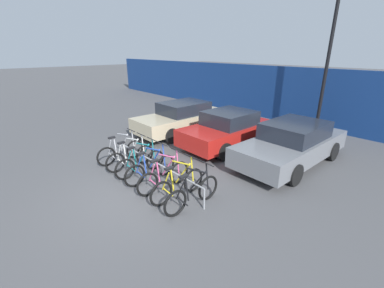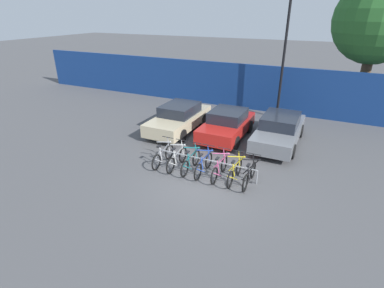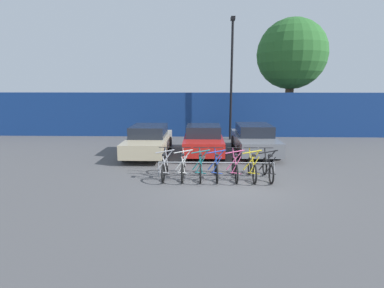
% 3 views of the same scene
% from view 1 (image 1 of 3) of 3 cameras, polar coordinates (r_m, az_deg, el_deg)
% --- Properties ---
extents(ground_plane, '(120.00, 120.00, 0.00)m').
position_cam_1_polar(ground_plane, '(7.19, -10.91, -10.33)').
color(ground_plane, '#4C4C4F').
extents(hoarding_wall, '(36.00, 0.16, 2.82)m').
position_cam_1_polar(hoarding_wall, '(13.84, 24.89, 9.22)').
color(hoarding_wall, navy).
rests_on(hoarding_wall, ground).
extents(bike_rack, '(4.18, 0.04, 0.57)m').
position_cam_1_polar(bike_rack, '(7.56, -8.28, -4.36)').
color(bike_rack, gray).
rests_on(bike_rack, ground).
extents(bicycle_silver, '(0.68, 1.71, 1.05)m').
position_cam_1_polar(bicycle_silver, '(9.02, -15.50, -1.58)').
color(bicycle_silver, black).
rests_on(bicycle_silver, ground).
extents(bicycle_white, '(0.68, 1.71, 1.05)m').
position_cam_1_polar(bicycle_white, '(8.47, -13.50, -2.81)').
color(bicycle_white, black).
rests_on(bicycle_white, ground).
extents(bicycle_teal, '(0.68, 1.71, 1.05)m').
position_cam_1_polar(bicycle_teal, '(7.98, -11.36, -4.12)').
color(bicycle_teal, black).
rests_on(bicycle_teal, ground).
extents(bicycle_blue, '(0.68, 1.71, 1.05)m').
position_cam_1_polar(bicycle_blue, '(7.54, -9.18, -5.46)').
color(bicycle_blue, black).
rests_on(bicycle_blue, ground).
extents(bicycle_pink, '(0.68, 1.71, 1.05)m').
position_cam_1_polar(bicycle_pink, '(7.05, -6.23, -7.23)').
color(bicycle_pink, black).
rests_on(bicycle_pink, ground).
extents(bicycle_yellow, '(0.68, 1.71, 1.05)m').
position_cam_1_polar(bicycle_yellow, '(6.62, -3.13, -9.07)').
color(bicycle_yellow, black).
rests_on(bicycle_yellow, ground).
extents(bicycle_black, '(0.68, 1.71, 1.05)m').
position_cam_1_polar(bicycle_black, '(6.25, 0.13, -10.94)').
color(bicycle_black, black).
rests_on(bicycle_black, ground).
extents(car_beige, '(1.91, 4.46, 1.40)m').
position_cam_1_polar(car_beige, '(11.81, -2.14, 5.89)').
color(car_beige, '#C1B28E').
rests_on(car_beige, ground).
extents(car_red, '(1.91, 3.92, 1.40)m').
position_cam_1_polar(car_red, '(10.12, 7.95, 3.24)').
color(car_red, red).
rests_on(car_red, ground).
extents(car_grey, '(1.91, 4.55, 1.40)m').
position_cam_1_polar(car_grey, '(9.13, 21.34, 0.12)').
color(car_grey, slate).
rests_on(car_grey, ground).
extents(lamp_post, '(0.24, 0.44, 7.12)m').
position_cam_1_polar(lamp_post, '(12.41, 28.52, 19.38)').
color(lamp_post, black).
rests_on(lamp_post, ground).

